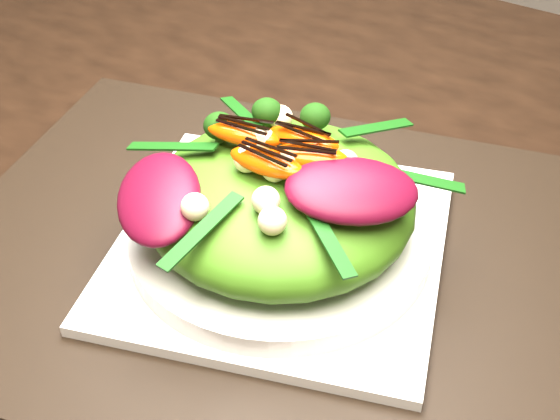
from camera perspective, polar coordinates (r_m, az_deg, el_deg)
The scene contains 10 objects.
dining_table at distance 0.88m, azimuth -11.87°, elevation 8.39°, with size 1.60×0.90×0.75m, color black.
placemat at distance 0.62m, azimuth 0.00°, elevation -3.24°, with size 0.56×0.42×0.00m, color black.
plate_base at distance 0.62m, azimuth 0.00°, elevation -2.74°, with size 0.26×0.26×0.01m, color silver.
salad_bowl at distance 0.61m, azimuth 0.00°, elevation -1.76°, with size 0.24×0.24×0.02m, color silver.
lettuce_mound at distance 0.59m, azimuth 0.00°, elevation 0.69°, with size 0.21×0.21×0.07m, color #3F6F14.
radicchio_leaf at distance 0.53m, azimuth 5.52°, elevation 1.51°, with size 0.10×0.06×0.02m, color #430716.
orange_segment at distance 0.58m, azimuth 1.49°, elevation 5.46°, with size 0.06×0.02×0.02m, color #D13803.
broccoli_floret at distance 0.61m, azimuth -3.62°, elevation 7.31°, with size 0.03×0.03×0.03m, color #103509.
macadamia_nut at distance 0.51m, azimuth -0.61°, elevation 0.03°, with size 0.02×0.02×0.02m, color #C1AE88.
balsamic_drizzle at distance 0.57m, azimuth 1.50°, elevation 6.19°, with size 0.05×0.00×0.00m, color black.
Camera 1 is at (0.56, -0.52, 1.17)m, focal length 48.00 mm.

